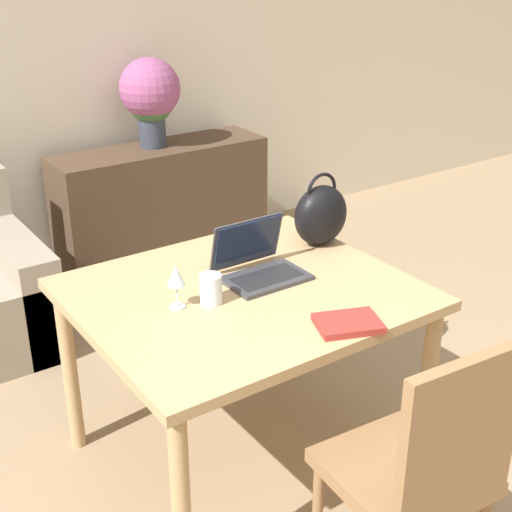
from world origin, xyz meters
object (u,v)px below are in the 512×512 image
(drinking_glass, at_px, (211,289))
(wine_glass, at_px, (176,277))
(laptop, at_px, (257,261))
(flower_vase, at_px, (150,95))
(chair, at_px, (424,464))
(handbag, at_px, (321,215))

(drinking_glass, height_order, wine_glass, wine_glass)
(laptop, xyz_separation_m, flower_vase, (0.51, 1.87, 0.26))
(flower_vase, bearing_deg, wine_glass, -114.83)
(laptop, bearing_deg, flower_vase, 74.64)
(chair, xyz_separation_m, wine_glass, (-0.34, 0.87, 0.37))
(drinking_glass, bearing_deg, chair, -74.73)
(chair, relative_size, wine_glass, 5.76)
(drinking_glass, bearing_deg, wine_glass, 161.57)
(chair, relative_size, handbag, 3.03)
(chair, height_order, laptop, laptop)
(laptop, xyz_separation_m, wine_glass, (-0.38, -0.06, 0.06))
(drinking_glass, relative_size, handbag, 0.35)
(handbag, bearing_deg, chair, -112.59)
(laptop, height_order, drinking_glass, laptop)
(laptop, height_order, handbag, handbag)
(laptop, height_order, flower_vase, flower_vase)
(wine_glass, distance_m, handbag, 0.78)
(chair, distance_m, laptop, 0.98)
(drinking_glass, height_order, flower_vase, flower_vase)
(handbag, height_order, flower_vase, flower_vase)
(chair, height_order, wine_glass, chair)
(chair, height_order, handbag, handbag)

